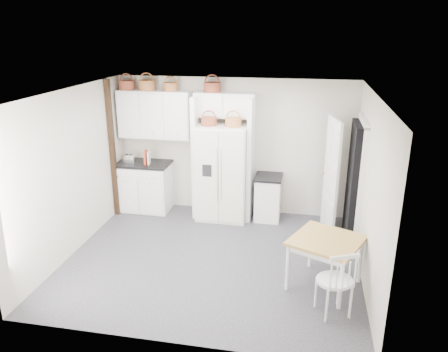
# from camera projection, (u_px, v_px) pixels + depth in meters

# --- Properties ---
(floor) EXTENTS (4.50, 4.50, 0.00)m
(floor) POSITION_uv_depth(u_px,v_px,m) (213.00, 258.00, 6.91)
(floor) COLOR #2B2A32
(floor) RESTS_ON ground
(ceiling) EXTENTS (4.50, 4.50, 0.00)m
(ceiling) POSITION_uv_depth(u_px,v_px,m) (211.00, 93.00, 6.07)
(ceiling) COLOR white
(ceiling) RESTS_ON wall_back
(wall_back) EXTENTS (4.50, 0.00, 4.50)m
(wall_back) POSITION_uv_depth(u_px,v_px,m) (234.00, 147.00, 8.35)
(wall_back) COLOR beige
(wall_back) RESTS_ON floor
(wall_left) EXTENTS (0.00, 4.00, 4.00)m
(wall_left) POSITION_uv_depth(u_px,v_px,m) (73.00, 172.00, 6.89)
(wall_left) COLOR beige
(wall_left) RESTS_ON floor
(wall_right) EXTENTS (0.00, 4.00, 4.00)m
(wall_right) POSITION_uv_depth(u_px,v_px,m) (369.00, 191.00, 6.09)
(wall_right) COLOR beige
(wall_right) RESTS_ON floor
(refrigerator) EXTENTS (0.93, 0.75, 1.80)m
(refrigerator) POSITION_uv_depth(u_px,v_px,m) (223.00, 172.00, 8.16)
(refrigerator) COLOR white
(refrigerator) RESTS_ON floor
(base_cab_left) EXTENTS (1.01, 0.64, 0.93)m
(base_cab_left) POSITION_uv_depth(u_px,v_px,m) (145.00, 187.00, 8.65)
(base_cab_left) COLOR white
(base_cab_left) RESTS_ON floor
(base_cab_right) EXTENTS (0.46, 0.55, 0.81)m
(base_cab_right) POSITION_uv_depth(u_px,v_px,m) (268.00, 198.00, 8.23)
(base_cab_right) COLOR white
(base_cab_right) RESTS_ON floor
(dining_table) EXTENTS (1.16, 1.16, 0.73)m
(dining_table) POSITION_uv_depth(u_px,v_px,m) (325.00, 263.00, 6.07)
(dining_table) COLOR #AD712D
(dining_table) RESTS_ON floor
(windsor_chair) EXTENTS (0.59, 0.57, 0.94)m
(windsor_chair) POSITION_uv_depth(u_px,v_px,m) (334.00, 280.00, 5.45)
(windsor_chair) COLOR white
(windsor_chair) RESTS_ON floor
(counter_left) EXTENTS (1.05, 0.68, 0.04)m
(counter_left) POSITION_uv_depth(u_px,v_px,m) (143.00, 163.00, 8.49)
(counter_left) COLOR black
(counter_left) RESTS_ON base_cab_left
(counter_right) EXTENTS (0.50, 0.59, 0.04)m
(counter_right) POSITION_uv_depth(u_px,v_px,m) (269.00, 177.00, 8.09)
(counter_right) COLOR black
(counter_right) RESTS_ON base_cab_right
(toaster) EXTENTS (0.24, 0.15, 0.16)m
(toaster) POSITION_uv_depth(u_px,v_px,m) (129.00, 158.00, 8.46)
(toaster) COLOR silver
(toaster) RESTS_ON counter_left
(cookbook_red) EXTENTS (0.06, 0.18, 0.26)m
(cookbook_red) POSITION_uv_depth(u_px,v_px,m) (146.00, 157.00, 8.35)
(cookbook_red) COLOR #BC3520
(cookbook_red) RESTS_ON counter_left
(cookbook_cream) EXTENTS (0.06, 0.17, 0.24)m
(cookbook_cream) POSITION_uv_depth(u_px,v_px,m) (149.00, 158.00, 8.34)
(cookbook_cream) COLOR beige
(cookbook_cream) RESTS_ON counter_left
(basket_upper_a) EXTENTS (0.30, 0.30, 0.17)m
(basket_upper_a) POSITION_uv_depth(u_px,v_px,m) (127.00, 85.00, 8.18)
(basket_upper_a) COLOR maroon
(basket_upper_a) RESTS_ON upper_cabinet
(basket_upper_b) EXTENTS (0.31, 0.31, 0.18)m
(basket_upper_b) POSITION_uv_depth(u_px,v_px,m) (147.00, 85.00, 8.11)
(basket_upper_b) COLOR brown
(basket_upper_b) RESTS_ON upper_cabinet
(basket_upper_c) EXTENTS (0.26, 0.26, 0.15)m
(basket_upper_c) POSITION_uv_depth(u_px,v_px,m) (171.00, 87.00, 8.03)
(basket_upper_c) COLOR brown
(basket_upper_c) RESTS_ON upper_cabinet
(basket_bridge_a) EXTENTS (0.31, 0.31, 0.17)m
(basket_bridge_a) POSITION_uv_depth(u_px,v_px,m) (212.00, 87.00, 7.89)
(basket_bridge_a) COLOR maroon
(basket_bridge_a) RESTS_ON bridge_cabinet
(basket_fridge_a) EXTENTS (0.28, 0.28, 0.15)m
(basket_fridge_a) POSITION_uv_depth(u_px,v_px,m) (209.00, 121.00, 7.79)
(basket_fridge_a) COLOR maroon
(basket_fridge_a) RESTS_ON refrigerator
(basket_fridge_b) EXTENTS (0.29, 0.29, 0.15)m
(basket_fridge_b) POSITION_uv_depth(u_px,v_px,m) (233.00, 122.00, 7.71)
(basket_fridge_b) COLOR brown
(basket_fridge_b) RESTS_ON refrigerator
(upper_cabinet) EXTENTS (1.40, 0.34, 0.90)m
(upper_cabinet) POSITION_uv_depth(u_px,v_px,m) (155.00, 114.00, 8.26)
(upper_cabinet) COLOR white
(upper_cabinet) RESTS_ON wall_back
(bridge_cabinet) EXTENTS (1.12, 0.34, 0.45)m
(bridge_cabinet) POSITION_uv_depth(u_px,v_px,m) (225.00, 105.00, 7.95)
(bridge_cabinet) COLOR white
(bridge_cabinet) RESTS_ON wall_back
(fridge_panel_left) EXTENTS (0.08, 0.60, 2.30)m
(fridge_panel_left) POSITION_uv_depth(u_px,v_px,m) (197.00, 157.00, 8.23)
(fridge_panel_left) COLOR white
(fridge_panel_left) RESTS_ON floor
(fridge_panel_right) EXTENTS (0.08, 0.60, 2.30)m
(fridge_panel_right) POSITION_uv_depth(u_px,v_px,m) (251.00, 160.00, 8.05)
(fridge_panel_right) COLOR white
(fridge_panel_right) RESTS_ON floor
(trim_post) EXTENTS (0.09, 0.09, 2.60)m
(trim_post) POSITION_uv_depth(u_px,v_px,m) (112.00, 150.00, 8.14)
(trim_post) COLOR black
(trim_post) RESTS_ON floor
(doorway_void) EXTENTS (0.18, 0.85, 2.05)m
(doorway_void) POSITION_uv_depth(u_px,v_px,m) (354.00, 185.00, 7.12)
(doorway_void) COLOR black
(doorway_void) RESTS_ON floor
(door_slab) EXTENTS (0.21, 0.79, 2.05)m
(door_slab) POSITION_uv_depth(u_px,v_px,m) (331.00, 177.00, 7.49)
(door_slab) COLOR white
(door_slab) RESTS_ON floor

